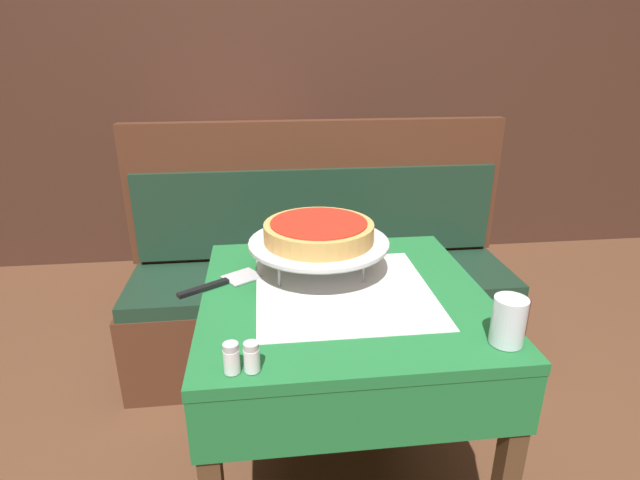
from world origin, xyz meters
name	(u,v)px	position (x,y,z in m)	size (l,w,h in m)	color
dining_table_front	(343,327)	(0.00, 0.00, 0.64)	(0.77, 0.77, 0.75)	#1E6B33
dining_table_rear	(244,187)	(-0.32, 1.52, 0.65)	(0.75, 0.75, 0.76)	red
booth_bench	(322,296)	(0.04, 0.79, 0.32)	(1.70, 0.49, 1.08)	#4C2819
back_wall_panel	(292,77)	(0.00, 2.08, 1.20)	(6.00, 0.04, 2.40)	#3D2319
pizza_pan_stand	(319,244)	(-0.06, 0.12, 0.85)	(0.41, 0.41, 0.10)	#ADADB2
deep_dish_pizza	(319,231)	(-0.06, 0.12, 0.89)	(0.32, 0.32, 0.06)	tan
pizza_server	(222,283)	(-0.34, 0.08, 0.76)	(0.24, 0.18, 0.01)	#BCBCC1
water_glass_near	(509,321)	(0.33, -0.30, 0.81)	(0.08, 0.08, 0.11)	silver
salt_shaker	(231,358)	(-0.29, -0.34, 0.79)	(0.03, 0.03, 0.07)	silver
pepper_shaker	(252,357)	(-0.25, -0.34, 0.79)	(0.03, 0.03, 0.07)	silver
napkin_holder	(334,232)	(0.02, 0.34, 0.80)	(0.10, 0.05, 0.09)	#B2B2B7
condiment_caddy	(238,160)	(-0.34, 1.54, 0.79)	(0.14, 0.14, 0.16)	black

